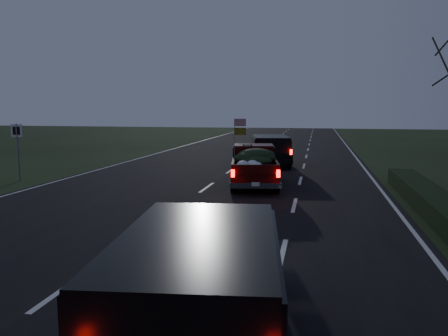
% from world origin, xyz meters
% --- Properties ---
extents(ground, '(120.00, 120.00, 0.00)m').
position_xyz_m(ground, '(0.00, 0.00, 0.00)').
color(ground, black).
rests_on(ground, ground).
extents(road_asphalt, '(14.00, 120.00, 0.02)m').
position_xyz_m(road_asphalt, '(0.00, 0.00, 0.01)').
color(road_asphalt, black).
rests_on(road_asphalt, ground).
extents(hedge_row, '(1.00, 10.00, 0.60)m').
position_xyz_m(hedge_row, '(7.80, 3.00, 0.30)').
color(hedge_row, black).
rests_on(hedge_row, ground).
extents(route_sign, '(0.55, 0.08, 2.50)m').
position_xyz_m(route_sign, '(-8.50, 5.00, 1.66)').
color(route_sign, gray).
rests_on(route_sign, ground).
extents(pickup_truck, '(2.52, 4.90, 2.45)m').
position_xyz_m(pickup_truck, '(1.75, 6.02, 0.92)').
color(pickup_truck, '#390807').
rests_on(pickup_truck, ground).
extents(lead_suv, '(2.79, 4.95, 1.34)m').
position_xyz_m(lead_suv, '(1.73, 12.47, 1.01)').
color(lead_suv, black).
rests_on(lead_suv, ground).
extents(rear_suv, '(2.59, 4.90, 1.35)m').
position_xyz_m(rear_suv, '(2.89, -6.66, 1.02)').
color(rear_suv, black).
rests_on(rear_suv, ground).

